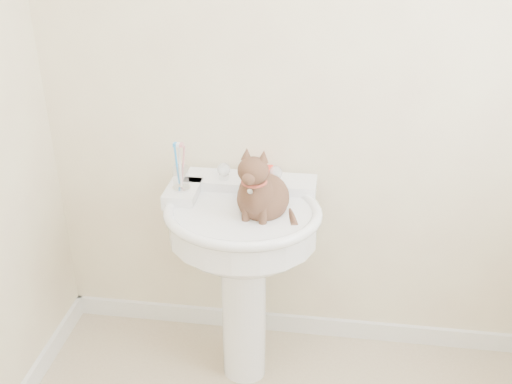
% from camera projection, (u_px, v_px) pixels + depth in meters
% --- Properties ---
extents(wall_back, '(2.20, 0.00, 2.50)m').
position_uv_depth(wall_back, '(316.00, 70.00, 2.24)').
color(wall_back, '#F4EABE').
rests_on(wall_back, ground).
extents(baseboard_back, '(2.20, 0.02, 0.09)m').
position_uv_depth(baseboard_back, '(304.00, 325.00, 2.78)').
color(baseboard_back, white).
rests_on(baseboard_back, floor).
extents(pedestal_sink, '(0.60, 0.59, 0.83)m').
position_uv_depth(pedestal_sink, '(243.00, 242.00, 2.28)').
color(pedestal_sink, white).
rests_on(pedestal_sink, floor).
extents(faucet, '(0.28, 0.12, 0.14)m').
position_uv_depth(faucet, '(249.00, 173.00, 2.31)').
color(faucet, silver).
rests_on(faucet, pedestal_sink).
extents(soap_bar, '(0.09, 0.06, 0.03)m').
position_uv_depth(soap_bar, '(261.00, 171.00, 2.40)').
color(soap_bar, red).
rests_on(soap_bar, pedestal_sink).
extents(toothbrush_cup, '(0.07, 0.07, 0.18)m').
position_uv_depth(toothbrush_cup, '(181.00, 177.00, 2.26)').
color(toothbrush_cup, silver).
rests_on(toothbrush_cup, pedestal_sink).
extents(cat, '(0.21, 0.27, 0.39)m').
position_uv_depth(cat, '(262.00, 194.00, 2.16)').
color(cat, brown).
rests_on(cat, pedestal_sink).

